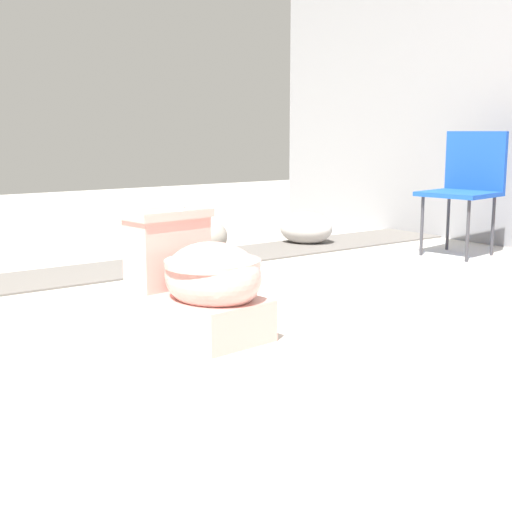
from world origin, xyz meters
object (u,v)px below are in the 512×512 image
Objects in this scene: boulder_near at (201,237)px; boulder_far at (306,228)px; toilet at (198,283)px; folding_chair_left at (467,179)px.

boulder_near reaches higher than boulder_far.
boulder_far is at bearing 123.20° from toilet.
folding_chair_left is 1.21m from boulder_far.
toilet is 1.66× the size of boulder_far.
folding_chair_left reaches higher than boulder_far.
toilet is 2.60m from folding_chair_left.
folding_chair_left is at bearing 32.10° from boulder_far.
boulder_far is (-1.56, 1.91, -0.10)m from toilet.
boulder_near is 0.92m from boulder_far.
boulder_near is at bearing 141.67° from toilet.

